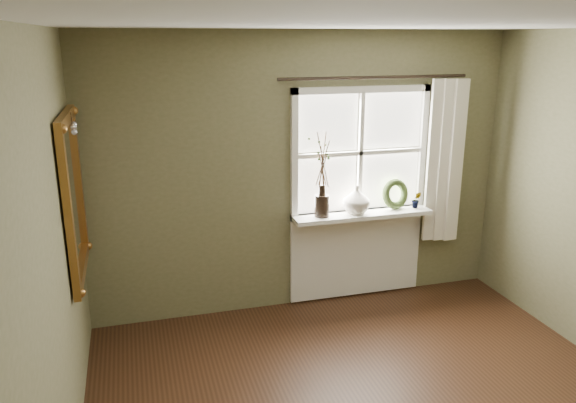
{
  "coord_description": "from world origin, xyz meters",
  "views": [
    {
      "loc": [
        -1.53,
        -2.6,
        2.54
      ],
      "look_at": [
        -0.35,
        1.55,
        1.26
      ],
      "focal_mm": 35.0,
      "sensor_mm": 36.0,
      "label": 1
    }
  ],
  "objects_px": {
    "wreath": "(395,197)",
    "dark_jug": "(322,206)",
    "cream_vase": "(356,200)",
    "gilt_mirror": "(73,196)"
  },
  "relations": [
    {
      "from": "dark_jug",
      "to": "gilt_mirror",
      "type": "bearing_deg",
      "value": -166.87
    },
    {
      "from": "gilt_mirror",
      "to": "cream_vase",
      "type": "bearing_deg",
      "value": 11.33
    },
    {
      "from": "dark_jug",
      "to": "cream_vase",
      "type": "bearing_deg",
      "value": 0.0
    },
    {
      "from": "cream_vase",
      "to": "gilt_mirror",
      "type": "bearing_deg",
      "value": -168.67
    },
    {
      "from": "wreath",
      "to": "dark_jug",
      "type": "bearing_deg",
      "value": 169.89
    },
    {
      "from": "dark_jug",
      "to": "wreath",
      "type": "xyz_separation_m",
      "value": [
        0.77,
        0.04,
        0.01
      ]
    },
    {
      "from": "dark_jug",
      "to": "cream_vase",
      "type": "relative_size",
      "value": 0.76
    },
    {
      "from": "cream_vase",
      "to": "gilt_mirror",
      "type": "relative_size",
      "value": 0.22
    },
    {
      "from": "cream_vase",
      "to": "wreath",
      "type": "xyz_separation_m",
      "value": [
        0.42,
        0.04,
        -0.02
      ]
    },
    {
      "from": "cream_vase",
      "to": "wreath",
      "type": "distance_m",
      "value": 0.42
    }
  ]
}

